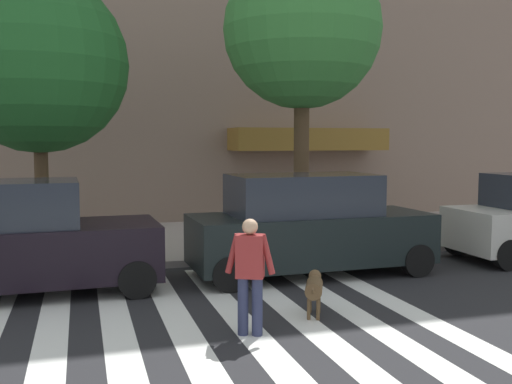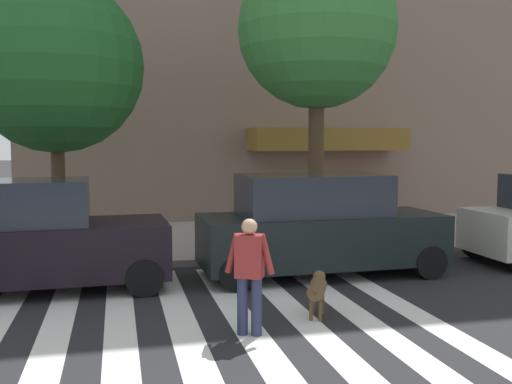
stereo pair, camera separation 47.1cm
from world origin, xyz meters
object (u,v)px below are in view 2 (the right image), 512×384
parked_car_behind_first (26,239)px  parked_car_third_in_line (319,227)px  pedestrian_dog_walker (249,270)px  street_tree_middle (317,30)px  street_tree_nearest (55,66)px  dog_on_leash (317,288)px

parked_car_behind_first → parked_car_third_in_line: bearing=0.0°
pedestrian_dog_walker → street_tree_middle: bearing=62.5°
parked_car_behind_first → pedestrian_dog_walker: size_ratio=3.01×
parked_car_third_in_line → pedestrian_dog_walker: size_ratio=2.99×
street_tree_nearest → pedestrian_dog_walker: street_tree_nearest is taller
street_tree_middle → pedestrian_dog_walker: street_tree_middle is taller
street_tree_middle → pedestrian_dog_walker: bearing=-117.5°
street_tree_middle → parked_car_third_in_line: bearing=-107.4°
parked_car_behind_first → dog_on_leash: 5.30m
parked_car_third_in_line → street_tree_middle: street_tree_middle is taller
parked_car_behind_first → dog_on_leash: parked_car_behind_first is taller
parked_car_behind_first → street_tree_middle: 7.95m
street_tree_nearest → parked_car_third_in_line: bearing=-27.4°
street_tree_nearest → pedestrian_dog_walker: size_ratio=3.74×
parked_car_third_in_line → pedestrian_dog_walker: parked_car_third_in_line is taller
parked_car_third_in_line → parked_car_behind_first: bearing=-180.0°
street_tree_nearest → dog_on_leash: 7.84m
parked_car_third_in_line → street_tree_nearest: size_ratio=0.80×
parked_car_behind_first → dog_on_leash: size_ratio=5.30×
parked_car_behind_first → street_tree_middle: street_tree_middle is taller
parked_car_third_in_line → dog_on_leash: 2.83m
pedestrian_dog_walker → street_tree_nearest: bearing=117.1°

